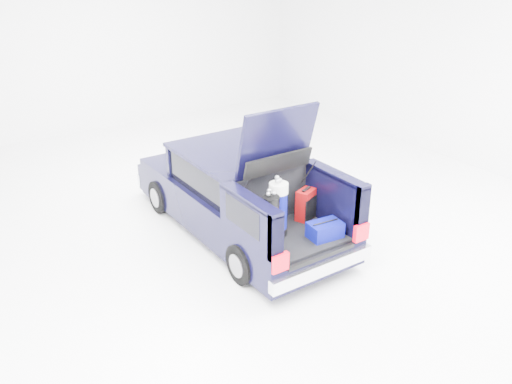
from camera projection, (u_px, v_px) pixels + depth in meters
ground at (240, 231)px, 9.46m from camera, size 14.00×14.00×0.00m
car at (236, 194)px, 9.26m from camera, size 1.87×4.65×2.47m
red_suitcase at (306, 205)px, 8.46m from camera, size 0.37×0.32×0.53m
black_golf_bag at (271, 220)px, 7.69m from camera, size 0.30×0.32×0.85m
blue_golf_bag at (278, 209)px, 7.94m from camera, size 0.36×0.36×0.94m
blue_duffel at (325, 230)px, 7.98m from camera, size 0.53×0.37×0.26m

